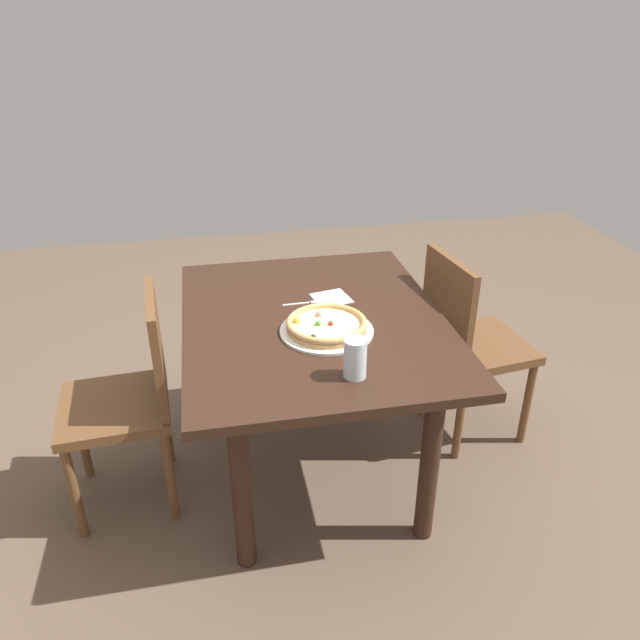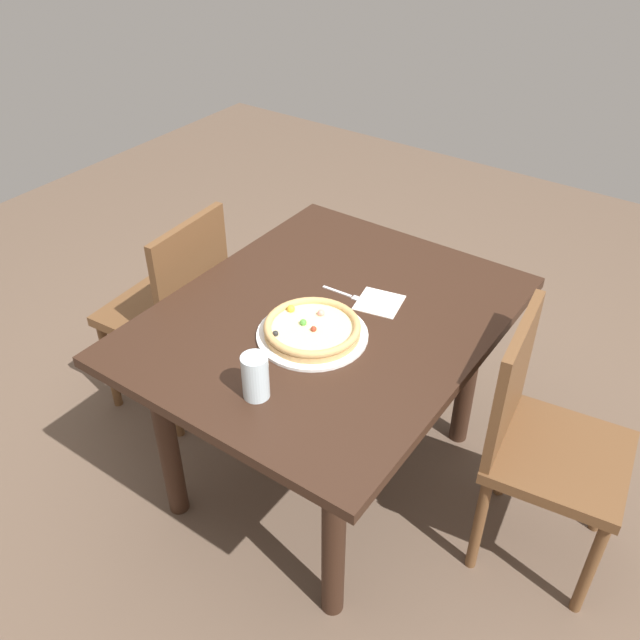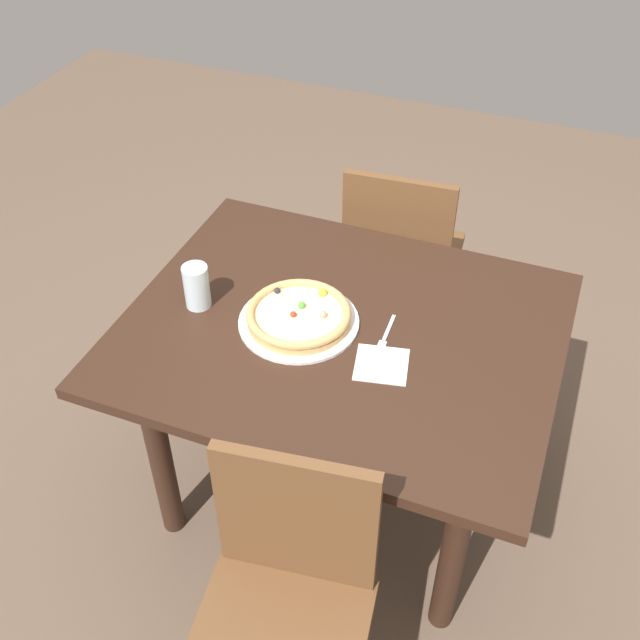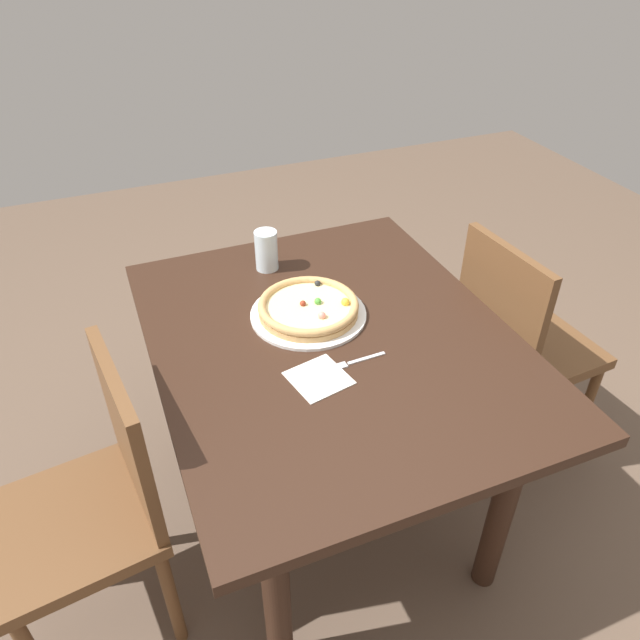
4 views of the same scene
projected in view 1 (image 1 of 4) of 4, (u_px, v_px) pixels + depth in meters
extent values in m
plane|color=brown|center=(314.00, 466.00, 2.65)|extent=(6.00, 6.00, 0.00)
cube|color=#331E14|center=(314.00, 322.00, 2.32)|extent=(1.21, 0.98, 0.04)
cylinder|color=#331E14|center=(226.00, 353.00, 2.82)|extent=(0.07, 0.07, 0.70)
cylinder|color=#331E14|center=(241.00, 488.00, 2.05)|extent=(0.07, 0.07, 0.70)
cylinder|color=#331E14|center=(365.00, 339.00, 2.94)|extent=(0.07, 0.07, 0.70)
cylinder|color=#331E14|center=(430.00, 462.00, 2.16)|extent=(0.07, 0.07, 0.70)
cylinder|color=brown|center=(75.00, 493.00, 2.22)|extent=(0.04, 0.04, 0.42)
cylinder|color=brown|center=(81.00, 436.00, 2.51)|extent=(0.04, 0.04, 0.42)
cylinder|color=brown|center=(170.00, 476.00, 2.30)|extent=(0.04, 0.04, 0.42)
cylinder|color=brown|center=(166.00, 422.00, 2.59)|extent=(0.04, 0.04, 0.42)
cube|color=brown|center=(114.00, 407.00, 2.29)|extent=(0.43, 0.43, 0.04)
cube|color=brown|center=(157.00, 348.00, 2.23)|extent=(0.38, 0.06, 0.42)
cylinder|color=brown|center=(485.00, 365.00, 2.99)|extent=(0.04, 0.04, 0.42)
cylinder|color=brown|center=(527.00, 403.00, 2.71)|extent=(0.04, 0.04, 0.42)
cylinder|color=brown|center=(423.00, 377.00, 2.90)|extent=(0.04, 0.04, 0.42)
cylinder|color=brown|center=(460.00, 418.00, 2.61)|extent=(0.04, 0.04, 0.42)
cube|color=brown|center=(479.00, 346.00, 2.69)|extent=(0.45, 0.45, 0.04)
cube|color=brown|center=(448.00, 306.00, 2.53)|extent=(0.38, 0.08, 0.42)
cylinder|color=white|center=(327.00, 331.00, 2.21)|extent=(0.34, 0.34, 0.01)
cylinder|color=tan|center=(327.00, 327.00, 2.20)|extent=(0.29, 0.29, 0.02)
cylinder|color=beige|center=(327.00, 325.00, 2.20)|extent=(0.26, 0.26, 0.01)
torus|color=tan|center=(327.00, 323.00, 2.20)|extent=(0.30, 0.30, 0.02)
sphere|color=#4C9E38|center=(318.00, 323.00, 2.19)|extent=(0.02, 0.02, 0.02)
sphere|color=#262626|center=(313.00, 337.00, 2.10)|extent=(0.02, 0.02, 0.02)
sphere|color=maroon|center=(331.00, 324.00, 2.19)|extent=(0.02, 0.02, 0.02)
sphere|color=gold|center=(297.00, 321.00, 2.20)|extent=(0.02, 0.02, 0.02)
sphere|color=#E58C7F|center=(319.00, 314.00, 2.25)|extent=(0.02, 0.02, 0.02)
cube|color=silver|center=(296.00, 304.00, 2.41)|extent=(0.01, 0.11, 0.00)
cube|color=silver|center=(317.00, 302.00, 2.43)|extent=(0.02, 0.05, 0.00)
cylinder|color=silver|center=(355.00, 358.00, 1.92)|extent=(0.07, 0.07, 0.13)
cube|color=white|center=(331.00, 298.00, 2.46)|extent=(0.17, 0.17, 0.00)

